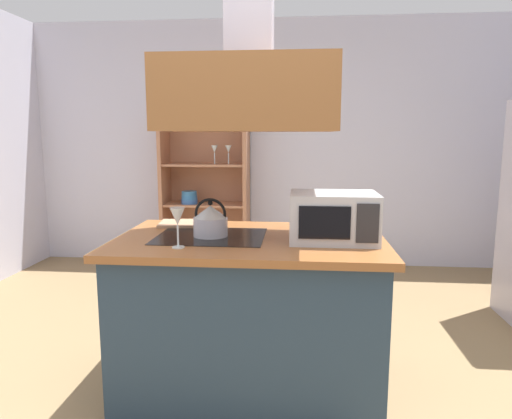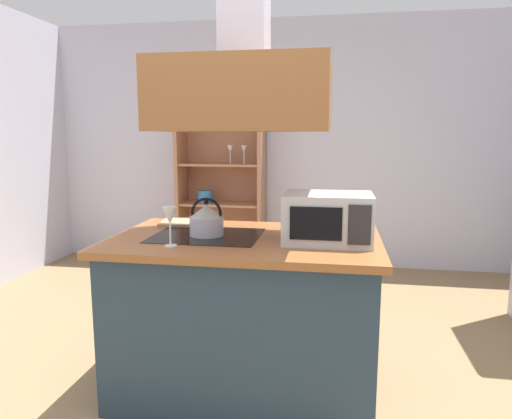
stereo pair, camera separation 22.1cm
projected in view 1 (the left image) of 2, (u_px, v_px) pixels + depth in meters
The scene contains 9 objects.
ground_plane at pixel (285, 414), 2.47m from camera, with size 7.80×7.80×0.00m, color olive.
wall_back at pixel (295, 145), 5.20m from camera, with size 6.00×0.12×2.70m, color silver.
kitchen_island at pixel (250, 314), 2.66m from camera, with size 1.48×0.94×0.90m.
range_hood at pixel (250, 76), 2.44m from camera, with size 0.90×0.70×1.22m.
dish_cabinet at pixel (206, 197), 5.16m from camera, with size 0.95×0.40×1.75m.
kettle at pixel (210, 221), 2.59m from camera, with size 0.19×0.19×0.21m.
cutting_board at pixel (187, 224), 2.93m from camera, with size 0.34×0.24×0.02m, color #A6805F.
microwave at pixel (333, 217), 2.48m from camera, with size 0.46×0.35×0.26m.
wine_glass_on_counter at pixel (177, 218), 2.32m from camera, with size 0.08×0.08×0.21m.
Camera 1 is at (0.06, -2.27, 1.47)m, focal length 32.61 mm.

